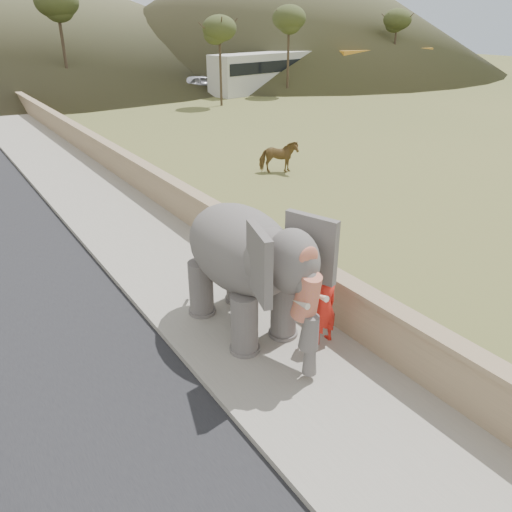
{
  "coord_description": "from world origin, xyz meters",
  "views": [
    {
      "loc": [
        -4.49,
        -4.7,
        5.76
      ],
      "look_at": [
        0.2,
        2.34,
        1.7
      ],
      "focal_mm": 35.0,
      "sensor_mm": 36.0,
      "label": 1
    }
  ],
  "objects": [
    {
      "name": "walkway",
      "position": [
        0.0,
        10.0,
        0.07
      ],
      "size": [
        3.0,
        120.0,
        0.15
      ],
      "primitive_type": "cube",
      "color": "#9E9687",
      "rests_on": "ground"
    },
    {
      "name": "bus_white",
      "position": [
        21.26,
        32.36,
        1.55
      ],
      "size": [
        11.27,
        4.49,
        3.1
      ],
      "primitive_type": "cube",
      "rotation": [
        0.0,
        0.0,
        1.76
      ],
      "color": "beige",
      "rests_on": "ground"
    },
    {
      "name": "cow",
      "position": [
        7.33,
        11.39,
        0.65
      ],
      "size": [
        1.69,
        1.38,
        1.31
      ],
      "primitive_type": "imported",
      "rotation": [
        0.0,
        0.0,
        1.05
      ],
      "color": "brown",
      "rests_on": "ground"
    },
    {
      "name": "elephant_and_man",
      "position": [
        0.02,
        2.56,
        1.44
      ],
      "size": [
        2.17,
        3.63,
        2.6
      ],
      "color": "slate",
      "rests_on": "ground"
    },
    {
      "name": "distant_car",
      "position": [
        16.15,
        34.45,
        0.72
      ],
      "size": [
        4.44,
        2.33,
        1.44
      ],
      "primitive_type": "imported",
      "rotation": [
        0.0,
        0.0,
        1.42
      ],
      "color": "#B0AFB7",
      "rests_on": "ground"
    },
    {
      "name": "bus_orange",
      "position": [
        33.64,
        31.07,
        1.55
      ],
      "size": [
        11.15,
        3.28,
        3.1
      ],
      "primitive_type": "cube",
      "rotation": [
        0.0,
        0.0,
        1.5
      ],
      "color": "orange",
      "rests_on": "ground"
    },
    {
      "name": "parapet",
      "position": [
        1.65,
        10.0,
        0.55
      ],
      "size": [
        0.3,
        120.0,
        1.1
      ],
      "primitive_type": "cube",
      "color": "tan",
      "rests_on": "ground"
    },
    {
      "name": "ground",
      "position": [
        0.0,
        0.0,
        0.0
      ],
      "size": [
        160.0,
        160.0,
        0.0
      ],
      "primitive_type": "plane",
      "color": "olive",
      "rests_on": "ground"
    }
  ]
}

